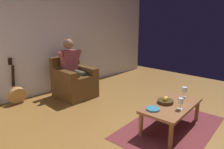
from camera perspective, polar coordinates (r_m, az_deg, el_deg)
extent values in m
plane|color=brown|center=(3.09, 16.25, -17.45)|extent=(7.40, 7.40, 0.00)
cube|color=silver|center=(4.89, -17.07, 11.34)|extent=(6.56, 0.06, 2.77)
cube|color=maroon|center=(3.42, 16.06, -14.06)|extent=(1.89, 1.28, 0.01)
cube|color=#56391A|center=(4.56, -10.37, -3.64)|extent=(0.72, 0.81, 0.40)
cube|color=#56391A|center=(4.45, -10.07, -0.74)|extent=(0.40, 0.69, 0.10)
cube|color=#56391A|center=(4.63, -7.75, 0.88)|extent=(0.17, 0.81, 0.24)
cube|color=#56391A|center=(4.33, -13.55, -0.38)|extent=(0.17, 0.81, 0.24)
cube|color=#56391A|center=(4.73, -13.02, 2.30)|extent=(0.72, 0.13, 0.46)
cube|color=brown|center=(4.57, -11.95, 3.51)|extent=(0.35, 0.18, 0.51)
sphere|color=brown|center=(4.51, -12.21, 8.42)|extent=(0.22, 0.22, 0.22)
cylinder|color=#514F3C|center=(4.51, -9.29, 0.34)|extent=(0.13, 0.41, 0.13)
cylinder|color=#514F3C|center=(4.42, -7.58, -3.43)|extent=(0.12, 0.12, 0.50)
cylinder|color=brown|center=(4.62, -9.56, 5.16)|extent=(0.20, 0.09, 0.29)
cylinder|color=#514F3C|center=(4.40, -11.38, -0.12)|extent=(0.13, 0.41, 0.13)
cylinder|color=#514F3C|center=(4.31, -9.67, -4.00)|extent=(0.12, 0.12, 0.50)
cylinder|color=brown|center=(4.40, -13.88, 4.46)|extent=(0.20, 0.09, 0.29)
cube|color=brown|center=(3.26, 16.52, -8.32)|extent=(1.15, 0.63, 0.04)
cylinder|color=brown|center=(3.71, 22.80, -9.33)|extent=(0.06, 0.06, 0.35)
cylinder|color=brown|center=(2.85, 16.18, -16.26)|extent=(0.06, 0.06, 0.35)
cylinder|color=brown|center=(3.85, 16.34, -7.88)|extent=(0.06, 0.06, 0.35)
cylinder|color=brown|center=(3.03, 8.13, -13.83)|extent=(0.06, 0.06, 0.35)
cylinder|color=#B48244|center=(4.53, -25.09, -5.33)|extent=(0.34, 0.18, 0.36)
cylinder|color=black|center=(4.48, -24.88, -5.26)|extent=(0.10, 0.03, 0.09)
cube|color=black|center=(4.51, -26.06, -0.32)|extent=(0.05, 0.14, 0.46)
cube|color=black|center=(4.52, -26.76, 3.31)|extent=(0.07, 0.06, 0.14)
cylinder|color=silver|center=(3.61, 19.52, -5.93)|extent=(0.07, 0.07, 0.01)
cylinder|color=silver|center=(3.59, 19.58, -5.21)|extent=(0.01, 0.01, 0.09)
cylinder|color=silver|center=(3.57, 19.70, -3.96)|extent=(0.09, 0.09, 0.08)
cylinder|color=#590C19|center=(3.57, 19.67, -4.28)|extent=(0.08, 0.08, 0.03)
cylinder|color=silver|center=(3.11, 18.60, -9.18)|extent=(0.07, 0.07, 0.01)
cylinder|color=silver|center=(3.09, 18.67, -8.42)|extent=(0.01, 0.01, 0.08)
cylinder|color=silver|center=(3.06, 18.79, -7.00)|extent=(0.07, 0.07, 0.08)
cylinder|color=#590C19|center=(3.07, 18.76, -7.39)|extent=(0.06, 0.06, 0.03)
cylinder|color=#372811|center=(3.26, 14.77, -7.35)|extent=(0.24, 0.24, 0.05)
sphere|color=gold|center=(3.22, 14.72, -6.73)|extent=(0.07, 0.07, 0.07)
sphere|color=gold|center=(3.26, 14.98, -6.49)|extent=(0.07, 0.07, 0.07)
cylinder|color=teal|center=(2.99, 11.46, -9.46)|extent=(0.20, 0.20, 0.02)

